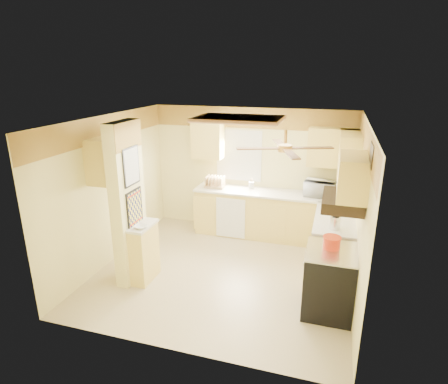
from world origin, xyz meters
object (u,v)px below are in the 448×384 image
(microwave, at_px, (320,189))
(kettle, at_px, (335,222))
(bowl, at_px, (141,227))
(dutch_oven, at_px, (332,242))
(stove, at_px, (329,281))

(microwave, distance_m, kettle, 1.51)
(microwave, height_order, kettle, microwave)
(bowl, xyz_separation_m, dutch_oven, (2.74, 0.21, 0.03))
(bowl, bearing_deg, kettle, 16.29)
(microwave, bearing_deg, kettle, 109.96)
(microwave, xyz_separation_m, kettle, (0.30, -1.48, -0.04))
(dutch_oven, bearing_deg, stove, -80.71)
(dutch_oven, height_order, kettle, kettle)
(kettle, bearing_deg, bowl, -163.71)
(microwave, relative_size, bowl, 2.91)
(dutch_oven, relative_size, kettle, 1.05)
(stove, relative_size, bowl, 4.90)
(stove, distance_m, kettle, 0.90)
(kettle, bearing_deg, dutch_oven, -92.67)
(bowl, distance_m, kettle, 2.89)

